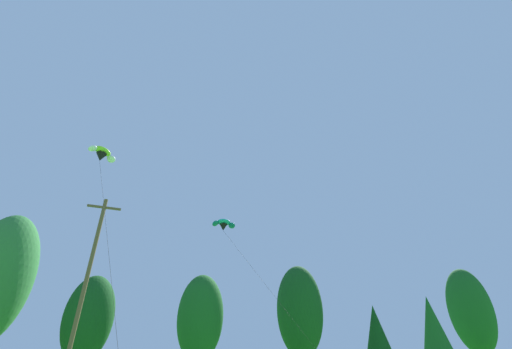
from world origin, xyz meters
TOP-DOWN VIEW (x-y plane):
  - treeline_tree_d at (-9.93, 42.35)m, footprint 4.49×4.49m
  - treeline_tree_e at (0.58, 41.89)m, footprint 4.70×4.70m
  - treeline_tree_f at (11.87, 41.67)m, footprint 5.20×5.20m
  - treeline_tree_g at (20.29, 39.60)m, footprint 3.42×3.42m
  - treeline_tree_h at (28.15, 39.13)m, footprint 3.73×3.73m
  - treeline_tree_i at (40.69, 43.90)m, footprint 5.89×5.89m
  - utility_pole at (-9.24, 28.67)m, footprint 2.20×0.26m
  - parafoil_kite_high_lime_white at (-10.42, 29.33)m, footprint 5.32×10.81m
  - parafoil_kite_mid_teal at (1.72, 38.48)m, footprint 5.14×15.19m

SIDE VIEW (x-z plane):
  - treeline_tree_g at x=20.29m, z-range 1.04..9.32m
  - treeline_tree_d at x=-9.93m, z-range 1.05..10.99m
  - treeline_tree_h at x=28.15m, z-range 1.22..10.88m
  - utility_pole at x=-9.24m, z-range 0.27..12.61m
  - treeline_tree_e at x=0.58m, z-range 1.13..11.85m
  - treeline_tree_f at x=11.87m, z-range 1.33..13.91m
  - treeline_tree_i at x=40.69m, z-range 1.60..16.74m
  - parafoil_kite_mid_teal at x=1.72m, z-range 8.02..22.96m
  - parafoil_kite_high_lime_white at x=-10.42m, z-range 8.69..24.01m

